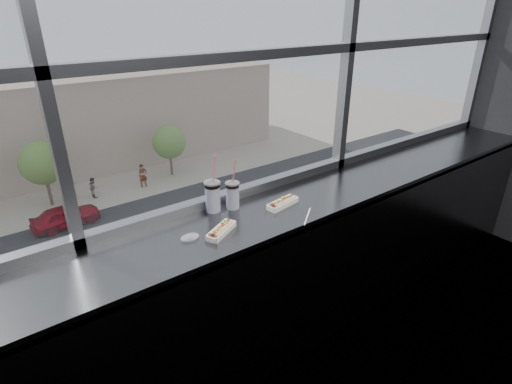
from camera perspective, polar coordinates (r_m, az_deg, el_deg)
wall_back_lower at (r=2.96m, az=-2.85°, el=-10.43°), size 6.00×0.00×6.00m
counter at (r=2.49m, az=0.46°, el=-3.61°), size 6.00×0.55×0.06m
counter_fascia at (r=2.63m, az=3.91°, el=-15.80°), size 6.00×0.04×1.04m
hotdog_tray_left at (r=2.26m, az=-5.00°, el=-5.41°), size 0.23×0.17×0.06m
hotdog_tray_right at (r=2.56m, az=3.82°, el=-1.50°), size 0.24×0.11×0.06m
soda_cup_left at (r=2.47m, az=-6.21°, el=-0.42°), size 0.10×0.10×0.37m
soda_cup_right at (r=2.50m, az=-3.37°, el=-0.28°), size 0.09×0.09×0.33m
loose_straw at (r=2.45m, az=7.35°, el=-3.48°), size 0.18×0.14×0.01m
wrapper at (r=2.23m, az=-9.43°, el=-6.37°), size 0.10×0.07×0.03m
street_asphalt at (r=25.72m, az=-28.45°, el=-9.44°), size 80.00×10.00×0.06m
far_sidewalk at (r=32.84m, az=-30.95°, el=-2.65°), size 80.00×6.00×0.04m
car_near_d at (r=23.97m, az=-6.64°, el=-6.00°), size 2.49×5.73×1.89m
car_near_e at (r=26.53m, az=3.07°, el=-2.46°), size 3.25×6.30×2.01m
car_near_c at (r=21.80m, az=-28.04°, el=-12.60°), size 2.85×6.00×1.95m
car_far_b at (r=28.99m, az=-25.64°, el=-2.67°), size 2.84×5.96×1.93m
pedestrian_d at (r=33.15m, az=-15.88°, el=2.57°), size 1.01×0.76×2.28m
pedestrian_c at (r=32.64m, az=-22.23°, el=0.88°), size 0.63×0.83×1.88m
tree_center at (r=31.84m, az=-28.20°, el=3.67°), size 3.12×3.12×4.87m
tree_right at (r=34.40m, az=-12.31°, el=6.93°), size 2.79×2.79×4.36m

